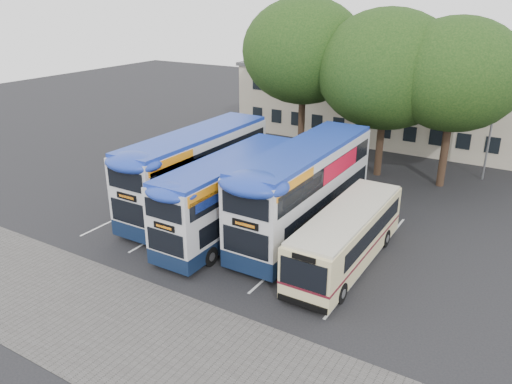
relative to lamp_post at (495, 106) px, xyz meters
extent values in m
plane|color=black|center=(-6.00, -19.97, -5.08)|extent=(120.00, 120.00, 0.00)
cube|color=#595654|center=(-8.00, -24.97, -5.08)|extent=(40.00, 6.00, 0.01)
cube|color=silver|center=(-16.75, -14.97, -5.08)|extent=(0.12, 11.00, 0.01)
cube|color=silver|center=(-13.25, -14.97, -5.08)|extent=(0.12, 11.00, 0.01)
cube|color=silver|center=(-9.75, -14.97, -5.08)|extent=(0.12, 11.00, 0.01)
cube|color=silver|center=(-6.25, -14.97, -5.08)|extent=(0.12, 11.00, 0.01)
cube|color=silver|center=(-2.75, -14.97, -5.08)|extent=(0.12, 11.00, 0.01)
cube|color=#B5A992|center=(-6.00, 7.03, -2.08)|extent=(32.00, 8.00, 6.00)
cube|color=#4C4C4F|center=(-6.00, 7.03, 0.97)|extent=(32.40, 8.40, 0.30)
cube|color=black|center=(-6.00, 3.01, -3.38)|extent=(30.00, 0.06, 1.20)
cube|color=black|center=(-6.00, 3.01, -0.58)|extent=(30.00, 0.06, 1.20)
cylinder|color=gray|center=(0.00, 0.03, -0.58)|extent=(0.14, 0.14, 9.00)
cube|color=gray|center=(0.00, 0.03, 3.92)|extent=(0.12, 0.80, 0.12)
cube|color=gray|center=(0.00, -0.37, 3.87)|extent=(0.25, 0.50, 0.12)
cylinder|color=black|center=(-12.75, -2.59, -2.09)|extent=(0.50, 0.50, 5.99)
ellipsoid|color=black|center=(-12.75, -2.59, 3.06)|extent=(8.82, 8.82, 7.50)
cylinder|color=black|center=(-6.55, -2.81, -2.39)|extent=(0.50, 0.50, 5.38)
ellipsoid|color=black|center=(-6.55, -2.81, 2.23)|extent=(9.24, 9.24, 7.85)
cylinder|color=black|center=(-2.25, -2.75, -2.40)|extent=(0.50, 0.50, 5.37)
ellipsoid|color=black|center=(-2.25, -2.75, 2.22)|extent=(8.26, 8.26, 7.02)
cube|color=#0F1E39|center=(-13.62, -14.28, -4.34)|extent=(2.65, 11.14, 0.85)
cube|color=silver|center=(-13.62, -14.28, -2.27)|extent=(2.65, 11.14, 3.29)
cube|color=#1B36A6|center=(-13.62, -14.28, -0.58)|extent=(2.60, 10.91, 0.32)
cube|color=black|center=(-13.62, -13.96, -3.18)|extent=(2.69, 9.86, 1.06)
cube|color=black|center=(-13.62, -14.28, -1.53)|extent=(2.69, 10.50, 0.95)
cube|color=orange|center=(-12.29, -17.94, -0.95)|extent=(0.02, 3.39, 0.58)
cube|color=black|center=(-13.62, -19.87, -2.38)|extent=(1.27, 0.06, 0.32)
cylinder|color=black|center=(-14.82, -11.04, -4.55)|extent=(0.32, 1.06, 1.06)
cylinder|color=black|center=(-12.42, -11.04, -4.55)|extent=(0.32, 1.06, 1.06)
cylinder|color=black|center=(-14.82, -17.94, -4.55)|extent=(0.32, 1.06, 1.06)
cylinder|color=black|center=(-12.42, -17.94, -4.55)|extent=(0.32, 1.06, 1.06)
cube|color=#0F1E39|center=(-10.17, -16.05, -4.41)|extent=(2.40, 10.08, 0.77)
cube|color=silver|center=(-10.17, -16.05, -2.54)|extent=(2.40, 10.08, 2.98)
cube|color=#1B36A6|center=(-10.17, -16.05, -1.00)|extent=(2.35, 9.88, 0.29)
cube|color=black|center=(-10.17, -15.76, -3.36)|extent=(2.44, 8.93, 0.96)
cube|color=black|center=(-10.17, -16.05, -1.87)|extent=(2.44, 9.50, 0.86)
cube|color=orange|center=(-8.96, -19.36, -1.34)|extent=(0.02, 3.07, 0.53)
cube|color=black|center=(-10.17, -21.12, -2.64)|extent=(1.15, 0.06, 0.29)
cylinder|color=black|center=(-11.26, -13.12, -4.60)|extent=(0.29, 0.96, 0.96)
cylinder|color=black|center=(-9.09, -13.12, -4.60)|extent=(0.29, 0.96, 0.96)
cylinder|color=black|center=(-11.26, -19.36, -4.60)|extent=(0.29, 0.96, 0.96)
cylinder|color=black|center=(-9.09, -19.36, -4.60)|extent=(0.29, 0.96, 0.96)
cube|color=#0F1E39|center=(-6.90, -13.91, -4.32)|extent=(2.72, 11.43, 0.87)
cube|color=silver|center=(-6.90, -13.91, -2.20)|extent=(2.72, 11.43, 3.37)
cube|color=#1B36A6|center=(-6.90, -13.91, -0.46)|extent=(2.67, 11.20, 0.33)
cube|color=black|center=(-6.90, -13.59, -3.13)|extent=(2.76, 10.12, 1.09)
cube|color=black|center=(-6.90, -13.91, -1.44)|extent=(2.76, 10.78, 0.98)
cube|color=orange|center=(-5.53, -17.67, -0.84)|extent=(0.02, 3.48, 0.60)
cube|color=black|center=(-6.90, -19.66, -2.31)|extent=(1.31, 0.06, 0.33)
cylinder|color=black|center=(-8.13, -10.60, -4.54)|extent=(0.33, 1.09, 1.09)
cylinder|color=black|center=(-5.67, -10.60, -4.54)|extent=(0.33, 1.09, 1.09)
cylinder|color=black|center=(-8.13, -17.67, -4.54)|extent=(0.33, 1.09, 1.09)
cylinder|color=black|center=(-5.67, -17.67, -4.54)|extent=(0.33, 1.09, 1.09)
cube|color=red|center=(-5.52, -12.55, -1.44)|extent=(0.02, 4.35, 0.93)
cube|color=beige|center=(-3.70, -15.93, -3.65)|extent=(2.28, 9.10, 2.32)
cube|color=beige|center=(-3.70, -15.93, -2.44)|extent=(2.18, 8.74, 0.18)
cube|color=black|center=(-3.70, -15.47, -3.26)|extent=(2.32, 7.28, 0.82)
cube|color=maroon|center=(-3.70, -15.93, -4.04)|extent=(2.31, 9.12, 0.11)
cube|color=black|center=(-3.70, -20.50, -3.35)|extent=(2.00, 0.06, 1.18)
cylinder|color=black|center=(-4.73, -19.02, -4.63)|extent=(0.27, 0.91, 0.91)
cylinder|color=black|center=(-2.67, -19.02, -4.63)|extent=(0.27, 0.91, 0.91)
cylinder|color=black|center=(-4.73, -13.20, -4.63)|extent=(0.27, 0.91, 0.91)
cylinder|color=black|center=(-2.67, -13.20, -4.63)|extent=(0.27, 0.91, 0.91)
camera|label=1|loc=(3.48, -35.81, 6.76)|focal=35.00mm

